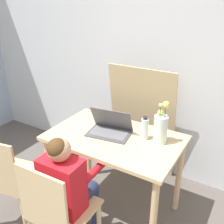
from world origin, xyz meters
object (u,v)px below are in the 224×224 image
at_px(chair_occupied, 58,213).
at_px(flower_vase, 161,128).
at_px(chair_spare, 11,179).
at_px(water_bottle, 145,129).
at_px(person_seated, 68,183).
at_px(laptop, 110,127).

bearing_deg(chair_occupied, flower_vase, -119.91).
xyz_separation_m(chair_spare, water_bottle, (0.84, 0.66, 0.39)).
bearing_deg(flower_vase, chair_spare, -144.97).
xyz_separation_m(chair_occupied, person_seated, (-0.00, 0.13, 0.16)).
distance_m(chair_spare, person_seated, 0.59).
bearing_deg(flower_vase, laptop, -170.07).
xyz_separation_m(laptop, water_bottle, (0.28, 0.05, 0.04)).
distance_m(laptop, flower_vase, 0.42).
height_order(chair_spare, laptop, laptop).
xyz_separation_m(chair_spare, laptop, (0.56, 0.61, 0.35)).
relative_size(chair_occupied, flower_vase, 2.56).
bearing_deg(laptop, flower_vase, 0.96).
bearing_deg(person_seated, flower_vase, -124.74).
bearing_deg(person_seated, laptop, -91.49).
xyz_separation_m(chair_occupied, chair_spare, (-0.56, 0.07, 0.00)).
height_order(chair_occupied, flower_vase, flower_vase).
xyz_separation_m(laptop, flower_vase, (0.41, 0.07, 0.08)).
bearing_deg(chair_spare, flower_vase, -155.92).
relative_size(person_seated, laptop, 2.70).
distance_m(chair_occupied, laptop, 0.76).
xyz_separation_m(chair_occupied, flower_vase, (0.40, 0.75, 0.42)).
distance_m(person_seated, laptop, 0.58).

